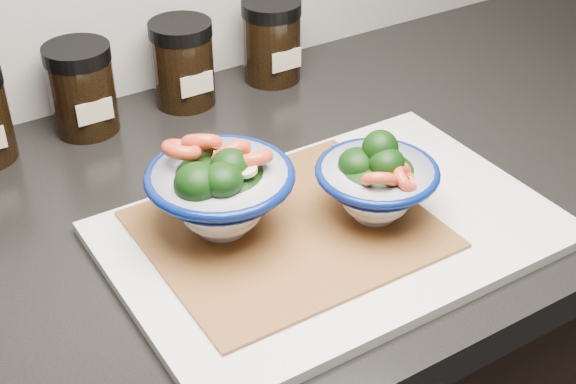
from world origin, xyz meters
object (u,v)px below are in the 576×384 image
spice_jar_c (183,63)px  cutting_board (333,232)px  bowl_left (220,190)px  spice_jar_b (82,89)px  bowl_right (377,183)px  spice_jar_d (272,41)px

spice_jar_c → cutting_board: bearing=-90.1°
bowl_left → spice_jar_b: (-0.04, 0.29, -0.01)m
bowl_right → spice_jar_b: spice_jar_b is taller
cutting_board → bowl_right: 0.07m
bowl_right → spice_jar_d: 0.37m
bowl_left → spice_jar_d: (0.24, 0.29, -0.01)m
cutting_board → spice_jar_d: bearing=68.7°
cutting_board → bowl_right: bearing=-10.9°
bowl_right → spice_jar_b: bearing=117.0°
bowl_left → spice_jar_c: (0.10, 0.29, -0.01)m
bowl_left → spice_jar_b: 0.29m
bowl_left → bowl_right: (0.15, -0.06, -0.01)m
bowl_right → spice_jar_d: (0.09, 0.36, 0.00)m
cutting_board → spice_jar_c: (0.00, 0.35, 0.05)m
cutting_board → spice_jar_c: size_ratio=3.98×
spice_jar_d → spice_jar_c: bearing=180.0°
bowl_left → spice_jar_b: bowl_left is taller
cutting_board → spice_jar_b: spice_jar_b is taller
cutting_board → bowl_left: (-0.10, 0.06, 0.06)m
bowl_left → spice_jar_b: bearing=97.1°
bowl_right → spice_jar_d: bearing=75.8°
cutting_board → bowl_right: bowl_right is taller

